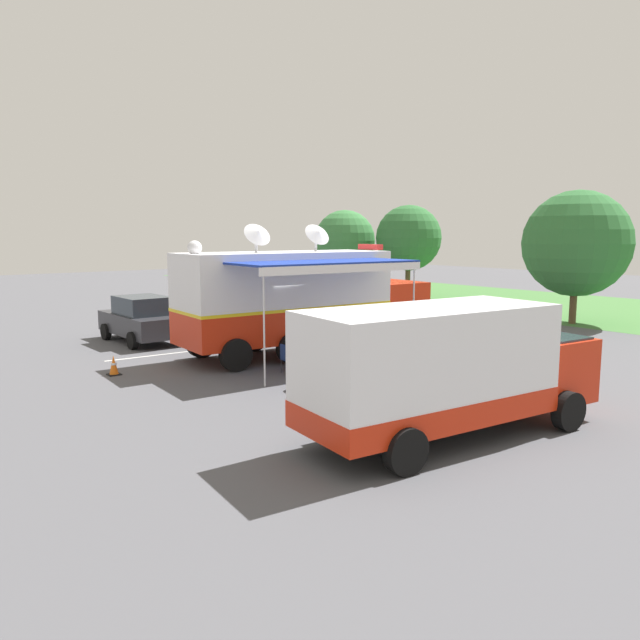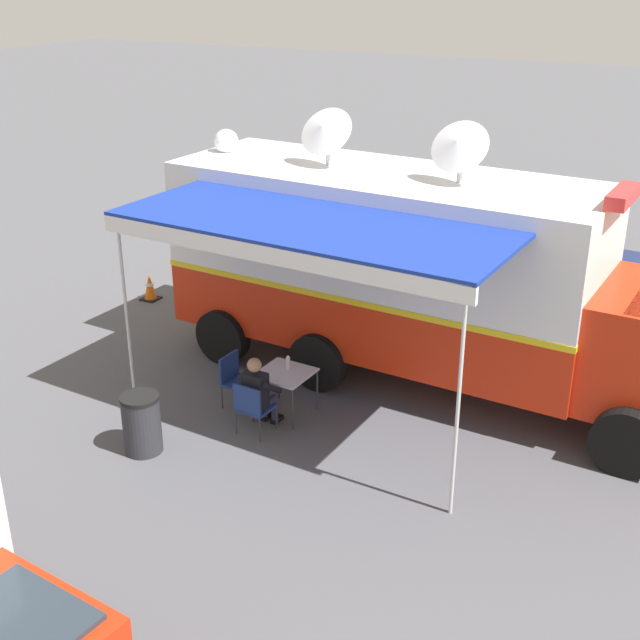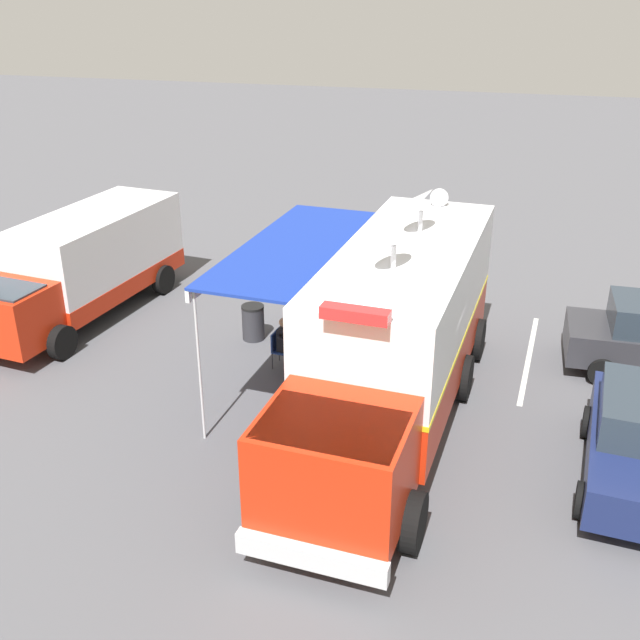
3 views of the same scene
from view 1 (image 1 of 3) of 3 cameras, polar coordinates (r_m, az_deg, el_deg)
ground_plane at (r=20.85m, az=-3.25°, el=-3.28°), size 100.00×100.00×0.00m
grass_verge at (r=36.76m, az=24.01°, el=0.98°), size 80.00×14.00×0.01m
lot_stripe at (r=21.73m, az=-13.42°, el=-3.02°), size 0.43×4.80×0.01m
command_truck at (r=20.92m, az=-1.50°, el=2.17°), size 5.22×9.63×4.53m
folding_table at (r=18.57m, az=-1.05°, el=-2.57°), size 0.85×0.85×0.73m
water_bottle at (r=18.63m, az=-1.34°, el=-2.03°), size 0.07×0.07×0.22m
folding_chair_at_table at (r=17.90m, az=0.20°, el=-3.49°), size 0.51×0.51×0.87m
folding_chair_beside_table at (r=18.01m, az=-2.97°, el=-3.43°), size 0.51×0.51×0.87m
seated_responder at (r=18.03m, az=-0.15°, el=-2.96°), size 0.68×0.58×1.25m
trash_bin at (r=16.34m, az=-0.63°, el=-4.83°), size 0.57×0.57×0.91m
traffic_cone at (r=18.86m, az=-18.74°, el=-4.05°), size 0.36×0.36×0.58m
support_truck at (r=12.51m, az=11.87°, el=-4.66°), size 2.93×6.99×2.70m
car_behind_truck at (r=25.45m, az=-6.11°, el=0.76°), size 2.30×4.34×1.76m
car_far_corner at (r=24.15m, az=-16.35°, el=0.08°), size 4.22×2.06×1.76m
tree_far_left at (r=40.37m, az=2.32°, el=7.41°), size 4.00×4.00×5.64m
tree_left_of_centre at (r=39.09m, az=8.29°, el=7.59°), size 4.12×4.12×5.89m
tree_right_of_centre at (r=30.08m, az=22.88°, el=6.60°), size 4.80×4.80×6.06m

